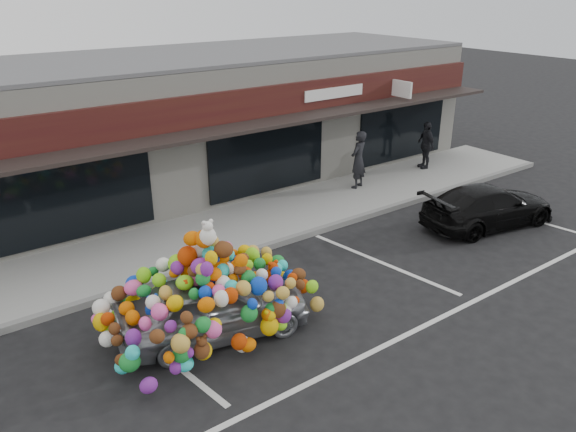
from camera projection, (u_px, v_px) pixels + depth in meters
ground at (296, 301)px, 12.25m from camera, size 90.00×90.00×0.00m
shop_building at (136, 128)px, 17.70m from camera, size 24.00×7.20×4.31m
sidewalk at (208, 236)px, 15.20m from camera, size 26.00×3.00×0.15m
kerb at (237, 256)px, 14.08m from camera, size 26.00×0.18×0.16m
parking_stripe_left at (156, 349)px, 10.65m from camera, size 0.73×4.37×0.01m
parking_stripe_mid at (382, 262)px, 13.92m from camera, size 0.73×4.37×0.01m
parking_stripe_right at (510, 213)px, 16.87m from camera, size 0.73×4.37×0.01m
lane_line at (440, 318)px, 11.63m from camera, size 14.00×0.12×0.01m
toy_car at (213, 299)px, 10.81m from camera, size 2.76×4.30×2.34m
black_sedan at (488, 206)px, 15.84m from camera, size 2.35×4.31×1.18m
pedestrian_a at (358, 160)px, 18.23m from camera, size 0.81×0.67×1.89m
pedestrian_c at (426, 145)px, 20.22m from camera, size 1.08×0.73×1.70m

